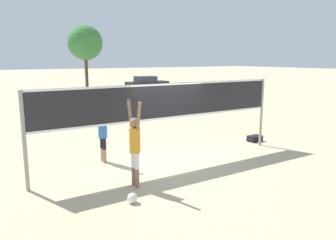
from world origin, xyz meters
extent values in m
plane|color=#C6B28C|center=(0.00, 0.00, 0.00)|extent=(200.00, 200.00, 0.00)
cylinder|color=gray|center=(-4.14, 0.00, 1.26)|extent=(0.10, 0.10, 2.53)
cylinder|color=gray|center=(4.14, 0.00, 1.26)|extent=(0.10, 0.10, 2.53)
cube|color=black|center=(0.00, 0.00, 1.98)|extent=(8.18, 0.02, 1.09)
cube|color=white|center=(0.00, 0.00, 2.50)|extent=(8.18, 0.03, 0.06)
cube|color=white|center=(0.00, 0.00, 1.46)|extent=(8.18, 0.03, 0.06)
cylinder|color=#8C664C|center=(-1.74, -1.29, 0.25)|extent=(0.11, 0.11, 0.50)
cylinder|color=white|center=(-1.74, -1.29, 0.71)|extent=(0.12, 0.12, 0.41)
cylinder|color=#8C664C|center=(-1.74, -1.09, 0.25)|extent=(0.11, 0.11, 0.50)
cylinder|color=white|center=(-1.74, -1.09, 0.71)|extent=(0.12, 0.12, 0.41)
cylinder|color=orange|center=(-1.74, -1.19, 1.24)|extent=(0.28, 0.28, 0.65)
sphere|color=#8C664C|center=(-1.74, -1.19, 1.69)|extent=(0.25, 0.25, 0.25)
cylinder|color=#8C664C|center=(-1.74, -1.44, 1.88)|extent=(0.08, 0.23, 0.72)
cylinder|color=#8C664C|center=(-1.74, -0.95, 1.88)|extent=(0.08, 0.23, 0.72)
cylinder|color=tan|center=(-1.68, 1.31, 0.22)|extent=(0.11, 0.11, 0.44)
cylinder|color=black|center=(-1.68, 1.31, 0.62)|extent=(0.12, 0.12, 0.36)
cylinder|color=tan|center=(-1.68, 1.11, 0.22)|extent=(0.11, 0.11, 0.44)
cylinder|color=black|center=(-1.68, 1.11, 0.62)|extent=(0.12, 0.12, 0.36)
cylinder|color=#3372BF|center=(-1.68, 1.21, 1.08)|extent=(0.28, 0.28, 0.56)
sphere|color=tan|center=(-1.68, 1.21, 1.47)|extent=(0.22, 0.22, 0.22)
cylinder|color=tan|center=(-1.68, 1.45, 1.63)|extent=(0.08, 0.21, 0.63)
cylinder|color=tan|center=(-1.68, 0.98, 1.63)|extent=(0.08, 0.21, 0.63)
sphere|color=silver|center=(-2.24, -2.04, 0.12)|extent=(0.24, 0.24, 0.24)
cube|color=black|center=(4.43, 0.52, 0.12)|extent=(0.56, 0.36, 0.23)
cube|color=#232328|center=(11.53, 22.64, 0.49)|extent=(4.66, 1.96, 0.73)
cube|color=#2D333D|center=(11.30, 22.63, 1.14)|extent=(2.14, 1.68, 0.56)
cylinder|color=black|center=(12.89, 23.53, 0.32)|extent=(0.65, 0.26, 0.64)
cylinder|color=black|center=(12.99, 21.91, 0.32)|extent=(0.65, 0.26, 0.64)
cylinder|color=black|center=(10.07, 23.37, 0.32)|extent=(0.65, 0.26, 0.64)
cylinder|color=black|center=(10.16, 21.75, 0.32)|extent=(0.65, 0.26, 0.64)
cylinder|color=#4C3823|center=(6.63, 27.93, 1.97)|extent=(0.34, 0.34, 3.95)
sphere|color=#387A38|center=(6.63, 27.93, 5.00)|extent=(3.83, 3.83, 3.83)
camera|label=1|loc=(-5.27, -8.44, 3.26)|focal=35.00mm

